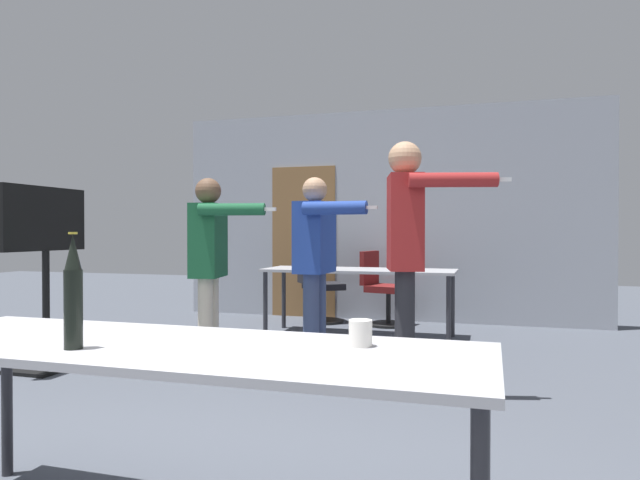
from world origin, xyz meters
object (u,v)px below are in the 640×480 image
person_left_plaid (210,254)px  drink_cup (360,333)px  office_chair_mid_tucked (318,289)px  office_chair_far_left (383,291)px  person_right_polo (407,239)px  beer_bottle (73,294)px  tv_screen (46,261)px  person_center_tall (316,252)px

person_left_plaid → drink_cup: (1.81, -2.30, -0.18)m
office_chair_mid_tucked → drink_cup: (1.68, -4.95, 0.36)m
office_chair_mid_tucked → office_chair_far_left: office_chair_mid_tucked is taller
office_chair_mid_tucked → drink_cup: size_ratio=9.70×
person_right_polo → person_left_plaid: size_ratio=1.13×
person_right_polo → person_left_plaid: bearing=-108.7°
beer_bottle → office_chair_mid_tucked: bearing=97.8°
tv_screen → person_left_plaid: (1.35, 0.37, 0.06)m
person_right_polo → office_chair_far_left: person_right_polo is taller
beer_bottle → drink_cup: (0.96, 0.34, -0.15)m
beer_bottle → person_left_plaid: bearing=108.0°
tv_screen → beer_bottle: size_ratio=3.75×
office_chair_mid_tucked → drink_cup: bearing=-14.4°
person_center_tall → person_left_plaid: bearing=-54.0°
tv_screen → person_left_plaid: size_ratio=0.96×
tv_screen → office_chair_far_left: (2.31, 3.07, -0.48)m
drink_cup → office_chair_mid_tucked: bearing=108.8°
person_right_polo → person_left_plaid: person_right_polo is taller
office_chair_far_left → person_center_tall: bearing=8.9°
drink_cup → person_center_tall: bearing=110.2°
person_right_polo → drink_cup: bearing=-10.4°
person_left_plaid → office_chair_mid_tucked: (0.13, 2.65, -0.54)m
person_left_plaid → drink_cup: bearing=27.3°
person_center_tall → office_chair_mid_tucked: bearing=-161.8°
tv_screen → person_left_plaid: 1.40m
person_center_tall → office_chair_far_left: 2.25m
person_right_polo → tv_screen: bearing=-99.7°
person_center_tall → person_right_polo: bearing=55.2°
person_left_plaid → tv_screen: bearing=-85.7°
tv_screen → office_chair_far_left: size_ratio=1.68×
beer_bottle → drink_cup: 1.02m
person_left_plaid → office_chair_far_left: bearing=149.4°
office_chair_mid_tucked → drink_cup: office_chair_mid_tucked is taller
person_center_tall → beer_bottle: (0.09, -3.17, -0.04)m
tv_screen → person_right_polo: (3.02, 0.24, 0.20)m
person_center_tall → office_chair_far_left: (0.19, 2.17, -0.55)m
office_chair_mid_tucked → tv_screen: bearing=-59.3°
person_right_polo → person_left_plaid: (-1.67, 0.13, -0.14)m
person_right_polo → person_left_plaid: 1.68m
tv_screen → beer_bottle: (2.21, -2.27, 0.03)m
person_right_polo → office_chair_far_left: size_ratio=1.98×
person_center_tall → beer_bottle: bearing=3.1°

